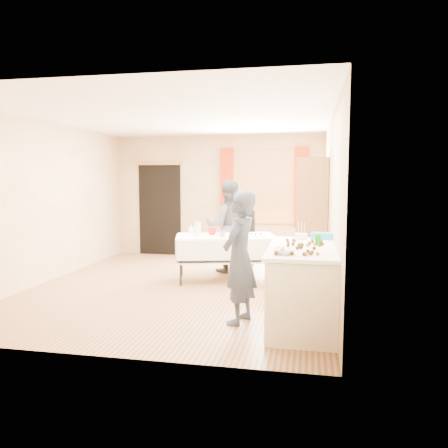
% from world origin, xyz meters
% --- Properties ---
extents(floor, '(4.50, 5.50, 0.02)m').
position_xyz_m(floor, '(0.00, 0.00, -0.01)').
color(floor, '#9E7047').
rests_on(floor, ground).
extents(ceiling, '(4.50, 5.50, 0.02)m').
position_xyz_m(ceiling, '(0.00, 0.00, 2.61)').
color(ceiling, white).
rests_on(ceiling, floor).
extents(wall_back, '(4.50, 0.02, 2.60)m').
position_xyz_m(wall_back, '(0.00, 2.76, 1.30)').
color(wall_back, tan).
rests_on(wall_back, floor).
extents(wall_front, '(4.50, 0.02, 2.60)m').
position_xyz_m(wall_front, '(0.00, -2.76, 1.30)').
color(wall_front, tan).
rests_on(wall_front, floor).
extents(wall_left, '(0.02, 5.50, 2.60)m').
position_xyz_m(wall_left, '(-2.26, 0.00, 1.30)').
color(wall_left, tan).
rests_on(wall_left, floor).
extents(wall_right, '(0.02, 5.50, 2.60)m').
position_xyz_m(wall_right, '(2.26, 0.00, 1.30)').
color(wall_right, tan).
rests_on(wall_right, floor).
extents(window_frame, '(1.32, 0.06, 1.52)m').
position_xyz_m(window_frame, '(1.00, 2.72, 1.50)').
color(window_frame, olive).
rests_on(window_frame, wall_back).
extents(window_pane, '(1.20, 0.02, 1.40)m').
position_xyz_m(window_pane, '(1.00, 2.71, 1.50)').
color(window_pane, white).
rests_on(window_pane, wall_back).
extents(curtain_left, '(0.28, 0.06, 1.65)m').
position_xyz_m(curtain_left, '(0.22, 2.67, 1.50)').
color(curtain_left, maroon).
rests_on(curtain_left, wall_back).
extents(curtain_right, '(0.28, 0.06, 1.65)m').
position_xyz_m(curtain_right, '(1.78, 2.67, 1.50)').
color(curtain_right, maroon).
rests_on(curtain_right, wall_back).
extents(doorway, '(0.95, 0.04, 2.00)m').
position_xyz_m(doorway, '(-1.30, 2.73, 1.00)').
color(doorway, black).
rests_on(doorway, floor).
extents(door_lintel, '(1.05, 0.06, 0.08)m').
position_xyz_m(door_lintel, '(-1.30, 2.70, 2.02)').
color(door_lintel, olive).
rests_on(door_lintel, wall_back).
extents(cabinet, '(0.50, 0.60, 2.02)m').
position_xyz_m(cabinet, '(1.99, 0.89, 1.01)').
color(cabinet, brown).
rests_on(cabinet, floor).
extents(counter, '(0.79, 1.66, 0.91)m').
position_xyz_m(counter, '(1.89, -1.44, 0.45)').
color(counter, '#EBE4C6').
rests_on(counter, floor).
extents(party_table, '(1.80, 1.24, 0.75)m').
position_xyz_m(party_table, '(0.60, 0.57, 0.44)').
color(party_table, black).
rests_on(party_table, floor).
extents(chair, '(0.56, 0.56, 1.09)m').
position_xyz_m(chair, '(0.67, 1.67, 0.32)').
color(chair, black).
rests_on(chair, floor).
extents(girl, '(0.74, 0.64, 1.55)m').
position_xyz_m(girl, '(1.16, -1.51, 0.78)').
color(girl, '#283045').
rests_on(girl, floor).
extents(woman, '(1.17, 1.09, 1.66)m').
position_xyz_m(woman, '(0.52, 1.23, 0.83)').
color(woman, black).
rests_on(woman, floor).
extents(soda_can, '(0.08, 0.08, 0.12)m').
position_xyz_m(soda_can, '(2.05, -1.29, 0.97)').
color(soda_can, '#118118').
rests_on(soda_can, counter).
extents(mixing_bowl, '(0.37, 0.37, 0.05)m').
position_xyz_m(mixing_bowl, '(1.70, -1.97, 0.94)').
color(mixing_bowl, white).
rests_on(mixing_bowl, counter).
extents(foam_block, '(0.15, 0.10, 0.08)m').
position_xyz_m(foam_block, '(1.86, -0.85, 0.95)').
color(foam_block, white).
rests_on(foam_block, counter).
extents(blue_basket, '(0.33, 0.24, 0.08)m').
position_xyz_m(blue_basket, '(2.13, -0.73, 0.95)').
color(blue_basket, '#228AC4').
rests_on(blue_basket, counter).
extents(pitcher, '(0.11, 0.11, 0.22)m').
position_xyz_m(pitcher, '(0.18, 0.35, 0.86)').
color(pitcher, silver).
rests_on(pitcher, party_table).
extents(cup_red, '(0.25, 0.25, 0.11)m').
position_xyz_m(cup_red, '(0.37, 0.58, 0.81)').
color(cup_red, red).
rests_on(cup_red, party_table).
extents(cup_rainbow, '(0.13, 0.13, 0.10)m').
position_xyz_m(cup_rainbow, '(0.58, 0.39, 0.80)').
color(cup_rainbow, red).
rests_on(cup_rainbow, party_table).
extents(small_bowl, '(0.32, 0.32, 0.05)m').
position_xyz_m(small_bowl, '(0.84, 0.77, 0.78)').
color(small_bowl, white).
rests_on(small_bowl, party_table).
extents(pastry_tray, '(0.32, 0.27, 0.02)m').
position_xyz_m(pastry_tray, '(1.10, 0.59, 0.76)').
color(pastry_tray, white).
rests_on(pastry_tray, party_table).
extents(bottle, '(0.13, 0.13, 0.17)m').
position_xyz_m(bottle, '(0.00, 0.58, 0.84)').
color(bottle, white).
rests_on(bottle, party_table).
extents(cake_balls, '(0.52, 1.05, 0.04)m').
position_xyz_m(cake_balls, '(1.87, -1.55, 0.93)').
color(cake_balls, '#3F2314').
rests_on(cake_balls, counter).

